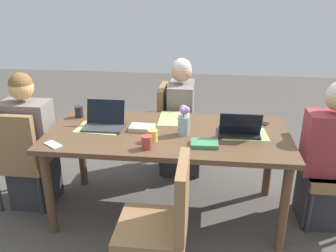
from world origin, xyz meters
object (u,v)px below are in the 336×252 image
coffee_mug_centre_left (153,136)px  phone_silver (53,145)px  flower_vase (184,120)px  book_red_cover (204,144)px  laptop_head_left_left_mid (104,122)px  person_head_left_left_mid (31,148)px  phone_black (259,123)px  chair_near_right_near (163,219)px  chair_head_right_left_far (331,162)px  person_head_right_left_far (327,163)px  book_blue_cover (142,128)px  laptop_head_right_left_far (239,130)px  chair_head_left_left_mid (20,155)px  dining_table (168,141)px  coffee_mug_near_left (79,112)px  coffee_mug_near_right (147,142)px  person_far_left_near (181,124)px  chair_far_left_near (174,124)px

coffee_mug_centre_left → phone_silver: coffee_mug_centre_left is taller
flower_vase → phone_silver: (-0.94, -0.31, -0.11)m
book_red_cover → laptop_head_left_left_mid: bearing=160.8°
person_head_left_left_mid → flower_vase: (1.33, -0.06, 0.35)m
book_red_cover → phone_black: size_ratio=1.33×
laptop_head_left_left_mid → chair_near_right_near: bearing=-54.3°
chair_head_right_left_far → person_head_right_left_far: person_head_right_left_far is taller
person_head_right_left_far → phone_silver: person_head_right_left_far is taller
book_blue_cover → phone_silver: 0.70m
laptop_head_right_left_far → chair_head_left_left_mid: bearing=-178.8°
flower_vase → dining_table: bearing=166.0°
dining_table → laptop_head_right_left_far: 0.57m
flower_vase → phone_silver: bearing=-161.6°
person_head_right_left_far → phone_black: (-0.52, 0.24, 0.23)m
person_head_right_left_far → laptop_head_right_left_far: 0.76m
person_head_left_left_mid → coffee_mug_near_left: (0.38, 0.21, 0.28)m
coffee_mug_near_left → book_blue_cover: coffee_mug_near_left is taller
coffee_mug_near_left → coffee_mug_near_right: (0.70, -0.56, 0.00)m
person_far_left_near → coffee_mug_centre_left: person_far_left_near is taller
person_head_left_left_mid → book_red_cover: (1.49, -0.25, 0.24)m
chair_head_right_left_far → flower_vase: size_ratio=3.84×
chair_head_right_left_far → coffee_mug_near_left: bearing=176.6°
person_far_left_near → flower_vase: bearing=-83.9°
chair_head_left_left_mid → person_head_right_left_far: (2.53, 0.08, 0.03)m
coffee_mug_centre_left → flower_vase: bearing=36.0°
chair_near_right_near → coffee_mug_centre_left: size_ratio=9.88×
person_head_left_left_mid → chair_near_right_near: size_ratio=1.33×
book_blue_cover → chair_near_right_near: bearing=-68.8°
phone_black → person_far_left_near: bearing=-4.7°
chair_head_right_left_far → person_head_right_left_far: size_ratio=0.75×
coffee_mug_near_left → coffee_mug_near_right: bearing=-38.8°
chair_near_right_near → laptop_head_left_left_mid: (-0.59, 0.82, 0.30)m
dining_table → book_blue_cover: book_blue_cover is taller
laptop_head_left_left_mid → book_red_cover: size_ratio=1.60×
book_blue_cover → person_head_left_left_mid: bearing=-178.6°
person_far_left_near → laptop_head_left_left_mid: size_ratio=3.73×
person_far_left_near → flower_vase: 0.85m
person_head_right_left_far → coffee_mug_centre_left: person_head_right_left_far is taller
person_head_right_left_far → person_far_left_near: bearing=150.1°
person_far_left_near → phone_silver: (-0.85, -1.08, 0.23)m
book_blue_cover → person_head_right_left_far: bearing=3.3°
person_far_left_near → phone_black: size_ratio=7.97×
flower_vase → person_head_right_left_far: bearing=3.6°
person_head_right_left_far → phone_silver: 2.12m
phone_silver → book_red_cover: bearing=-137.3°
chair_far_left_near → book_blue_cover: (-0.18, -0.78, 0.27)m
chair_head_right_left_far → person_head_right_left_far: 0.10m
chair_head_right_left_far → coffee_mug_centre_left: 1.48m
laptop_head_right_left_far → person_far_left_near: bearing=124.4°
coffee_mug_centre_left → book_blue_cover: (-0.12, 0.21, -0.03)m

